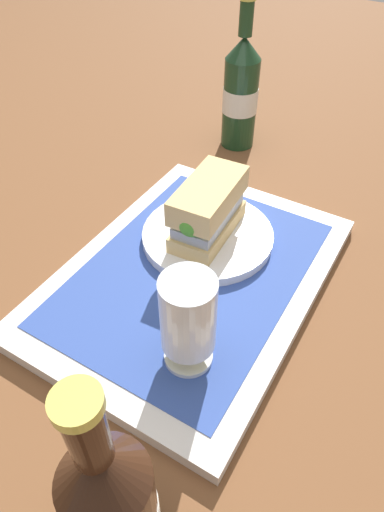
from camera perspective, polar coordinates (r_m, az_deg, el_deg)
ground_plane at (r=0.64m, az=0.00°, el=-3.24°), size 3.00×3.00×0.00m
tray at (r=0.63m, az=0.00°, el=-2.62°), size 0.44×0.32×0.02m
placemat at (r=0.62m, az=0.00°, el=-1.95°), size 0.38×0.27×0.00m
plate at (r=0.67m, az=1.95°, el=2.55°), size 0.19×0.19×0.01m
sandwich at (r=0.63m, az=1.92°, el=5.78°), size 0.14×0.07×0.08m
beer_glass at (r=0.48m, az=-0.49°, el=-7.99°), size 0.06×0.06×0.12m
beer_bottle at (r=0.38m, az=-9.66°, el=-28.93°), size 0.07×0.07×0.27m
second_bottle at (r=0.89m, az=6.10°, el=19.66°), size 0.07×0.07×0.27m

